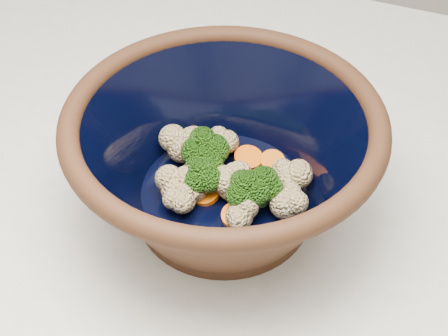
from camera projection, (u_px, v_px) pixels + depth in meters
mixing_bowl at (224, 159)px, 0.61m from camera, size 0.37×0.37×0.14m
vegetable_pile at (221, 173)px, 0.63m from camera, size 0.16×0.12×0.05m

